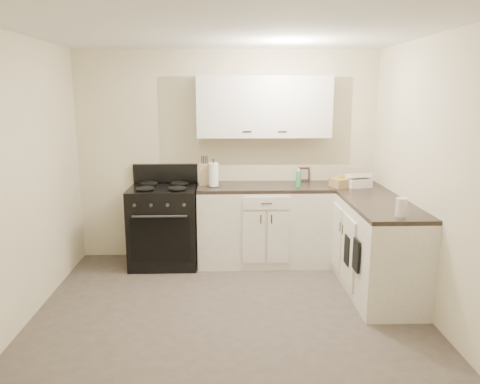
{
  "coord_description": "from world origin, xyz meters",
  "views": [
    {
      "loc": [
        -0.04,
        -3.84,
        2.01
      ],
      "look_at": [
        0.12,
        0.85,
        1.0
      ],
      "focal_mm": 35.0,
      "sensor_mm": 36.0,
      "label": 1
    }
  ],
  "objects_px": {
    "paper_towel": "(213,175)",
    "countertop_grill": "(357,182)",
    "wicker_basket": "(344,182)",
    "knife_block": "(205,174)",
    "stove": "(164,226)"
  },
  "relations": [
    {
      "from": "wicker_basket",
      "to": "knife_block",
      "type": "bearing_deg",
      "value": 174.74
    },
    {
      "from": "knife_block",
      "to": "wicker_basket",
      "type": "distance_m",
      "value": 1.62
    },
    {
      "from": "wicker_basket",
      "to": "countertop_grill",
      "type": "distance_m",
      "value": 0.14
    },
    {
      "from": "wicker_basket",
      "to": "countertop_grill",
      "type": "height_order",
      "value": "wicker_basket"
    },
    {
      "from": "stove",
      "to": "wicker_basket",
      "type": "height_order",
      "value": "wicker_basket"
    },
    {
      "from": "paper_towel",
      "to": "countertop_grill",
      "type": "relative_size",
      "value": 1.03
    },
    {
      "from": "wicker_basket",
      "to": "countertop_grill",
      "type": "xyz_separation_m",
      "value": [
        0.14,
        0.0,
        -0.0
      ]
    },
    {
      "from": "stove",
      "to": "knife_block",
      "type": "distance_m",
      "value": 0.78
    },
    {
      "from": "knife_block",
      "to": "paper_towel",
      "type": "height_order",
      "value": "paper_towel"
    },
    {
      "from": "wicker_basket",
      "to": "countertop_grill",
      "type": "bearing_deg",
      "value": 1.64
    },
    {
      "from": "knife_block",
      "to": "countertop_grill",
      "type": "distance_m",
      "value": 1.76
    },
    {
      "from": "stove",
      "to": "countertop_grill",
      "type": "height_order",
      "value": "countertop_grill"
    },
    {
      "from": "countertop_grill",
      "to": "paper_towel",
      "type": "bearing_deg",
      "value": 162.92
    },
    {
      "from": "knife_block",
      "to": "countertop_grill",
      "type": "relative_size",
      "value": 0.95
    },
    {
      "from": "stove",
      "to": "paper_towel",
      "type": "distance_m",
      "value": 0.85
    }
  ]
}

